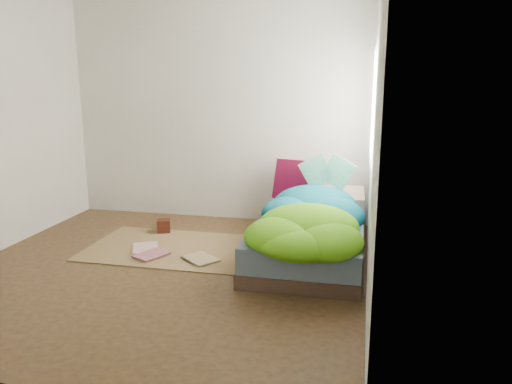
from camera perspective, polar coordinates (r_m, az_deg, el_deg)
ground at (r=4.51m, az=-10.62°, el=-8.76°), size 3.50×3.50×0.00m
room_walls at (r=4.20m, az=-11.36°, el=12.36°), size 3.54×3.54×2.62m
bed at (r=4.82m, az=6.29°, el=-5.05°), size 1.00×2.00×0.34m
duvet at (r=4.51m, az=6.08°, el=-1.77°), size 0.96×1.84×0.34m
rug at (r=5.04m, az=-9.76°, el=-6.30°), size 1.60×1.10×0.01m
pillow_floral at (r=5.33m, az=8.86°, el=-0.65°), size 0.64×0.42×0.14m
pillow_magenta at (r=5.44m, az=4.47°, el=1.32°), size 0.45×0.23×0.43m
open_book at (r=5.09m, az=8.19°, el=3.42°), size 0.46×0.12×0.28m
wooden_box at (r=5.52m, az=-10.49°, el=-3.81°), size 0.17×0.17×0.14m
floor_book_a at (r=5.01m, az=-13.88°, el=-6.38°), size 0.36×0.40×0.03m
floor_book_b at (r=4.90m, az=-12.72°, el=-6.76°), size 0.33×0.37×0.03m
floor_book_c at (r=4.59m, az=-7.59°, el=-7.92°), size 0.40×0.38×0.02m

